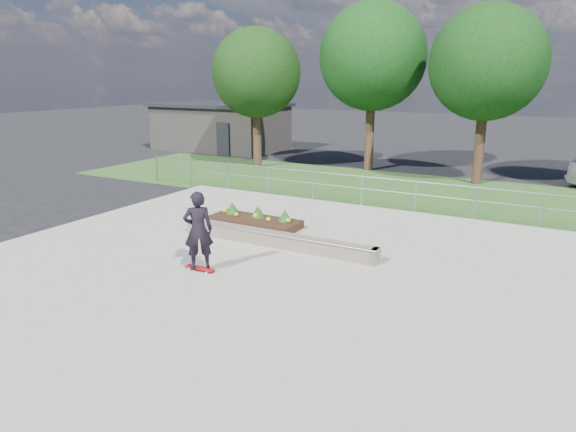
{
  "coord_description": "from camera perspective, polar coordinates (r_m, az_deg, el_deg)",
  "views": [
    {
      "loc": [
        6.55,
        -10.01,
        4.68
      ],
      "look_at": [
        0.2,
        1.5,
        1.1
      ],
      "focal_mm": 32.0,
      "sensor_mm": 36.0,
      "label": 1
    }
  ],
  "objects": [
    {
      "name": "tree_far_left",
      "position": [
        27.23,
        -3.56,
        15.57
      ],
      "size": [
        4.55,
        4.55,
        7.15
      ],
      "color": "#362015",
      "rests_on": "ground"
    },
    {
      "name": "ground",
      "position": [
        12.84,
        -4.04,
        -6.17
      ],
      "size": [
        120.0,
        120.0,
        0.0
      ],
      "primitive_type": "plane",
      "color": "black",
      "rests_on": "ground"
    },
    {
      "name": "grass_verge",
      "position": [
        22.5,
        11.33,
        2.95
      ],
      "size": [
        30.0,
        8.0,
        0.02
      ],
      "primitive_type": "cube",
      "color": "#294D1F",
      "rests_on": "ground"
    },
    {
      "name": "skateboarder",
      "position": [
        12.54,
        -9.95,
        -1.59
      ],
      "size": [
        0.83,
        0.81,
        2.01
      ],
      "color": "white",
      "rests_on": "concrete_slab"
    },
    {
      "name": "concrete_slab",
      "position": [
        12.83,
        -4.04,
        -6.05
      ],
      "size": [
        15.0,
        15.0,
        0.06
      ],
      "primitive_type": "cube",
      "color": "gray",
      "rests_on": "ground"
    },
    {
      "name": "tree_mid_left",
      "position": [
        26.61,
        9.4,
        17.03
      ],
      "size": [
        5.25,
        5.25,
        8.25
      ],
      "color": "#352015",
      "rests_on": "ground"
    },
    {
      "name": "building",
      "position": [
        34.88,
        -7.47,
        9.89
      ],
      "size": [
        8.4,
        5.4,
        3.0
      ],
      "color": "#2B2826",
      "rests_on": "ground"
    },
    {
      "name": "tree_mid_right",
      "position": [
        24.28,
        21.28,
        15.54
      ],
      "size": [
        4.9,
        4.9,
        7.7
      ],
      "color": "#311D13",
      "rests_on": "ground"
    },
    {
      "name": "fence",
      "position": [
        19.1,
        8.21,
        3.26
      ],
      "size": [
        20.06,
        0.06,
        1.2
      ],
      "color": "gray",
      "rests_on": "ground"
    },
    {
      "name": "grind_ledge",
      "position": [
        14.41,
        -1.36,
        -2.61
      ],
      "size": [
        6.0,
        0.44,
        0.43
      ],
      "color": "#6A5D4E",
      "rests_on": "concrete_slab"
    },
    {
      "name": "planter_bed",
      "position": [
        16.42,
        -3.74,
        -0.47
      ],
      "size": [
        3.0,
        1.2,
        0.61
      ],
      "color": "black",
      "rests_on": "concrete_slab"
    }
  ]
}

